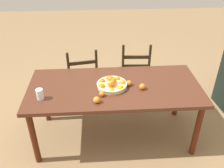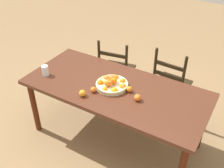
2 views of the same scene
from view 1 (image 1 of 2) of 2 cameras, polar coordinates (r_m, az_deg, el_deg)
The scene contains 10 objects.
ground_plane at distance 3.34m, azimuth 0.53°, elevation -11.71°, with size 12.00×12.00×0.00m, color #8F704B.
dining_table at distance 2.89m, azimuth 0.60°, elevation -1.75°, with size 2.01×0.91×0.78m.
chair_near_window at distance 3.77m, azimuth 5.23°, elevation 2.30°, with size 0.46×0.46×0.98m.
chair_by_cabinet at distance 3.67m, azimuth -6.90°, elevation 1.26°, with size 0.51×0.51×0.95m.
fruit_bowl at distance 2.81m, azimuth 0.02°, elevation 0.01°, with size 0.35×0.35×0.13m.
orange_loose_0 at distance 2.85m, azimuth 4.02°, elevation 0.20°, with size 0.06×0.06×0.06m, color orange.
orange_loose_1 at distance 2.66m, azimuth -2.38°, elevation -2.31°, with size 0.06×0.06×0.06m, color orange.
orange_loose_2 at distance 2.57m, azimuth -3.60°, elevation -3.74°, with size 0.07×0.07×0.07m, color orange.
orange_loose_3 at distance 2.79m, azimuth 7.09°, elevation -0.61°, with size 0.07×0.07×0.07m, color orange.
drinking_glass at distance 2.72m, azimuth -16.52°, elevation -2.30°, with size 0.08×0.08×0.12m, color silver.
Camera 1 is at (-0.19, -2.39, 2.32)m, focal length 39.13 mm.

